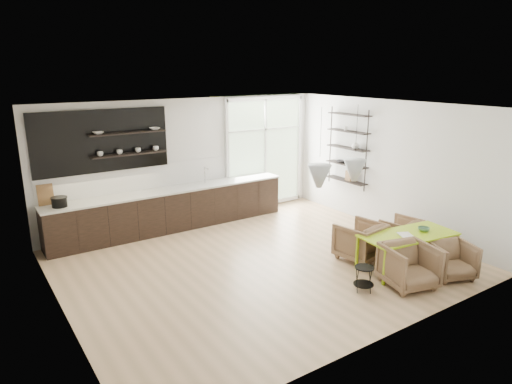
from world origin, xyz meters
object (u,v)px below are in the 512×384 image
at_px(dining_table, 408,236).
at_px(wire_stool, 364,275).
at_px(armchair_back_left, 360,241).
at_px(armchair_front_right, 451,260).
at_px(armchair_back_right, 400,233).
at_px(armchair_front_left, 409,266).

bearing_deg(dining_table, wire_stool, -163.77).
relative_size(armchair_back_left, wire_stool, 1.88).
relative_size(armchair_back_left, armchair_front_right, 1.14).
relative_size(armchair_back_right, armchair_front_right, 0.97).
relative_size(armchair_back_left, armchair_front_left, 0.99).
height_order(armchair_front_left, wire_stool, armchair_front_left).
xyz_separation_m(dining_table, armchair_front_right, (0.32, -0.69, -0.29)).
bearing_deg(armchair_front_right, armchair_back_left, 138.35).
height_order(dining_table, armchair_back_right, dining_table).
distance_m(dining_table, armchair_front_left, 0.81).
height_order(armchair_front_right, wire_stool, armchair_front_right).
xyz_separation_m(armchair_front_left, wire_stool, (-0.74, 0.30, -0.09)).
bearing_deg(armchair_back_left, armchair_front_left, 74.00).
relative_size(armchair_front_left, wire_stool, 1.90).
relative_size(dining_table, armchair_back_left, 2.35).
distance_m(dining_table, wire_stool, 1.39).
bearing_deg(armchair_back_right, armchair_back_left, -13.07).
height_order(armchair_back_left, armchair_front_right, armchair_back_left).
xyz_separation_m(dining_table, armchair_front_left, (-0.59, -0.50, -0.24)).
height_order(armchair_back_right, armchair_front_right, armchair_front_right).
xyz_separation_m(dining_table, armchair_back_right, (0.68, 0.70, -0.30)).
bearing_deg(armchair_front_left, armchair_back_left, 96.46).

